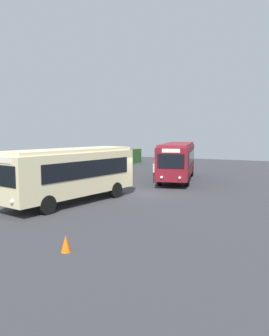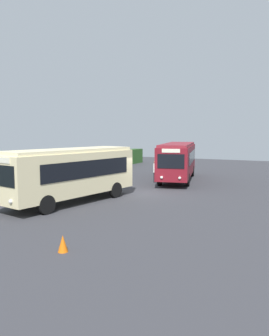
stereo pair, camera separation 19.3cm
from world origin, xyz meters
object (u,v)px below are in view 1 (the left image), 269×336
bus_cream (71,172)px  bus_maroon (177,159)px  traffic_cone (66,244)px  person_left (24,188)px  person_center (155,171)px

bus_cream → bus_maroon: size_ratio=0.89×
bus_cream → traffic_cone: 8.55m
bus_cream → traffic_cone: size_ratio=15.40×
person_left → person_center: size_ratio=0.99×
traffic_cone → person_left: bearing=53.0°
bus_cream → bus_maroon: bearing=177.6°
bus_maroon → traffic_cone: bus_maroon is taller
person_left → person_center: (11.18, -3.74, 0.02)m
bus_maroon → person_left: bus_maroon is taller
bus_cream → person_left: size_ratio=5.09×
bus_maroon → person_center: (-2.00, 1.31, -0.90)m
person_center → traffic_cone: size_ratio=3.06×
bus_cream → person_left: 2.92m
traffic_cone → bus_cream: bearing=35.1°
person_left → traffic_cone: (-5.44, -7.21, -0.65)m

